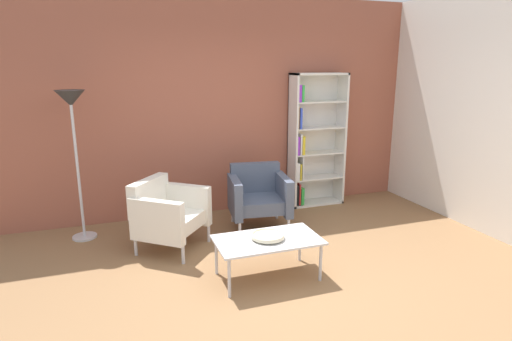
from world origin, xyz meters
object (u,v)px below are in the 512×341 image
coffee_table_low (268,242)px  bookshelf_tall (312,142)px  armchair_corner_red (258,195)px  floor_lamp_torchiere (72,117)px  armchair_near_window (167,213)px  decorative_bowl (268,235)px

coffee_table_low → bookshelf_tall: bearing=53.4°
armchair_corner_red → floor_lamp_torchiere: bearing=178.7°
armchair_near_window → bookshelf_tall: bearing=-28.8°
armchair_corner_red → floor_lamp_torchiere: (-2.09, 0.34, 1.03)m
armchair_corner_red → armchair_near_window: bearing=-158.8°
bookshelf_tall → armchair_corner_red: (-1.05, -0.61, -0.50)m
floor_lamp_torchiere → coffee_table_low: bearing=-43.6°
bookshelf_tall → decorative_bowl: bookshelf_tall is taller
decorative_bowl → armchair_corner_red: armchair_corner_red is taller
coffee_table_low → armchair_near_window: armchair_near_window is taller
armchair_corner_red → armchair_near_window: same height
bookshelf_tall → armchair_corner_red: 1.31m
armchair_near_window → coffee_table_low: bearing=-102.3°
armchair_corner_red → floor_lamp_torchiere: 2.35m
bookshelf_tall → floor_lamp_torchiere: 3.19m
bookshelf_tall → armchair_near_window: bearing=-158.2°
bookshelf_tall → floor_lamp_torchiere: bookshelf_tall is taller
armchair_corner_red → armchair_near_window: size_ratio=0.84×
coffee_table_low → decorative_bowl: decorative_bowl is taller
decorative_bowl → floor_lamp_torchiere: (-1.72, 1.64, 1.01)m
bookshelf_tall → coffee_table_low: bookshelf_tall is taller
decorative_bowl → armchair_near_window: 1.30m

